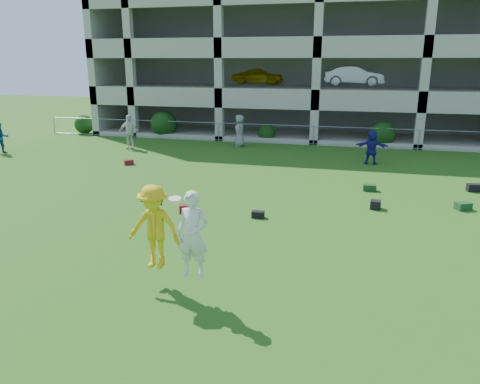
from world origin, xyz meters
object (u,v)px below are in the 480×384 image
(bystander_c, at_px, (240,131))
(frisbee_contest, at_px, (164,229))
(bystander_a, at_px, (1,138))
(bystander_d, at_px, (372,147))
(crate_d, at_px, (376,205))
(bystander_b, at_px, (129,132))
(parking_garage, at_px, (329,46))

(bystander_c, xyz_separation_m, frisbee_contest, (2.91, -17.85, 0.50))
(bystander_a, relative_size, bystander_d, 1.01)
(bystander_c, bearing_deg, crate_d, 27.26)
(bystander_a, bearing_deg, bystander_b, -31.49)
(bystander_d, bearing_deg, crate_d, 93.31)
(crate_d, bearing_deg, bystander_a, 165.15)
(bystander_c, height_order, bystander_d, bystander_c)
(bystander_b, relative_size, crate_d, 5.62)
(parking_garage, bearing_deg, crate_d, -80.67)
(bystander_a, bearing_deg, frisbee_contest, -96.93)
(bystander_a, xyz_separation_m, bystander_d, (19.77, 2.21, -0.01))
(bystander_b, height_order, frisbee_contest, frisbee_contest)
(crate_d, relative_size, parking_garage, 0.01)
(bystander_a, relative_size, bystander_b, 0.87)
(frisbee_contest, height_order, parking_garage, parking_garage)
(bystander_d, height_order, frisbee_contest, frisbee_contest)
(bystander_b, relative_size, bystander_d, 1.16)
(bystander_c, xyz_separation_m, bystander_d, (7.54, -3.08, -0.10))
(bystander_b, xyz_separation_m, frisbee_contest, (8.93, -15.56, 0.46))
(bystander_c, relative_size, parking_garage, 0.06)
(bystander_a, xyz_separation_m, parking_garage, (16.45, 15.55, 5.16))
(crate_d, xyz_separation_m, parking_garage, (-3.42, 20.81, 5.86))
(crate_d, height_order, frisbee_contest, frisbee_contest)
(bystander_a, height_order, parking_garage, parking_garage)
(bystander_c, bearing_deg, bystander_a, -75.24)
(bystander_a, height_order, bystander_d, bystander_a)
(bystander_d, bearing_deg, parking_garage, -73.44)
(bystander_c, bearing_deg, bystander_d, 59.17)
(bystander_b, bearing_deg, parking_garage, 42.79)
(bystander_a, bearing_deg, bystander_d, -50.89)
(crate_d, height_order, parking_garage, parking_garage)
(bystander_b, bearing_deg, frisbee_contest, -68.16)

